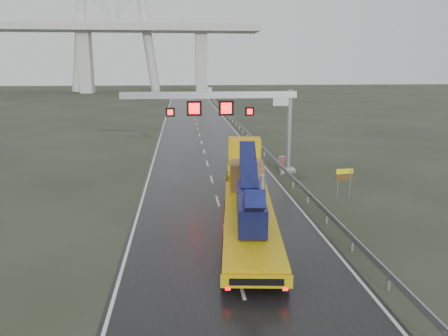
{
  "coord_description": "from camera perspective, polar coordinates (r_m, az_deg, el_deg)",
  "views": [
    {
      "loc": [
        -2.35,
        -18.89,
        9.16
      ],
      "look_at": [
        0.1,
        6.45,
        3.2
      ],
      "focal_mm": 35.0,
      "sensor_mm": 36.0,
      "label": 1
    }
  ],
  "objects": [
    {
      "name": "guardrail",
      "position": [
        50.33,
        4.22,
        3.46
      ],
      "size": [
        0.2,
        140.0,
        1.4
      ],
      "primitive_type": null,
      "color": "gray",
      "rests_on": "ground"
    },
    {
      "name": "road",
      "position": [
        59.65,
        -3.22,
        4.33
      ],
      "size": [
        11.0,
        200.0,
        0.02
      ],
      "primitive_type": "cube",
      "color": "black",
      "rests_on": "ground"
    },
    {
      "name": "sign_gantry",
      "position": [
        37.32,
        1.36,
        7.72
      ],
      "size": [
        14.9,
        1.2,
        7.42
      ],
      "color": "silver",
      "rests_on": "ground"
    },
    {
      "name": "exit_sign_pair",
      "position": [
        31.97,
        15.44,
        -1.16
      ],
      "size": [
        1.26,
        0.16,
        2.15
      ],
      "rotation": [
        0.0,
        0.0,
        0.09
      ],
      "color": "gray",
      "rests_on": "ground"
    },
    {
      "name": "heavy_haul_truck",
      "position": [
        27.88,
        3.06,
        -2.32
      ],
      "size": [
        4.83,
        19.06,
        4.44
      ],
      "rotation": [
        0.0,
        0.0,
        -0.11
      ],
      "color": "gold",
      "rests_on": "ground"
    },
    {
      "name": "ground",
      "position": [
        21.13,
        1.44,
        -12.52
      ],
      "size": [
        400.0,
        400.0,
        0.0
      ],
      "primitive_type": "plane",
      "color": "#292D20",
      "rests_on": "ground"
    },
    {
      "name": "striped_barrier",
      "position": [
        40.05,
        7.71,
        0.69
      ],
      "size": [
        0.78,
        0.6,
        1.18
      ],
      "primitive_type": "cube",
      "rotation": [
        0.0,
        0.0,
        -0.36
      ],
      "color": "red",
      "rests_on": "ground"
    }
  ]
}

